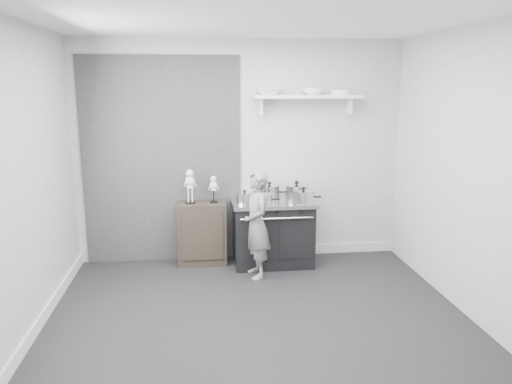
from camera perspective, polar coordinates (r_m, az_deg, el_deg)
ground at (r=4.83m, az=0.20°, el=-14.43°), size 4.00×4.00×0.00m
room_shell at (r=4.48m, az=-1.14°, el=5.45°), size 4.02×3.62×2.71m
wall_shelf at (r=6.11m, az=5.88°, el=10.70°), size 1.30×0.26×0.24m
stove at (r=6.09m, az=1.95°, el=-4.61°), size 0.99×0.62×0.80m
side_cabinet at (r=6.16m, az=-6.18°, el=-4.68°), size 0.59×0.34×0.76m
child at (r=5.63m, az=0.09°, el=-3.71°), size 0.37×0.50×1.24m
pot_front_left at (r=5.83m, az=-1.30°, el=-0.68°), size 0.28×0.20×0.17m
pot_back_left at (r=6.08m, az=1.53°, el=0.04°), size 0.35×0.26×0.21m
pot_back_right at (r=6.09m, az=4.65°, el=0.06°), size 0.37×0.28×0.22m
pot_front_right at (r=5.89m, az=5.42°, el=-0.51°), size 0.34×0.26×0.19m
pot_front_center at (r=5.78m, az=1.02°, el=-0.79°), size 0.28×0.19×0.16m
skeleton_full at (r=6.01m, az=-7.56°, el=0.93°), size 0.13×0.09×0.47m
skeleton_torso at (r=6.02m, az=-4.88°, el=0.53°), size 0.10×0.07×0.37m
bowl_large at (r=6.01m, az=1.49°, el=11.40°), size 0.31×0.31×0.08m
bowl_small at (r=6.11m, az=6.55°, el=11.34°), size 0.24×0.24×0.08m
plate_stack at (r=6.20m, az=9.65°, el=11.19°), size 0.24×0.24×0.06m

